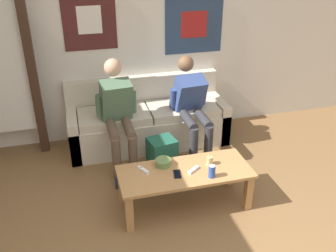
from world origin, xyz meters
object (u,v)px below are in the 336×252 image
Objects in this scene: coffee_table at (185,177)px; game_controller_near_right at (194,170)px; person_seated_teen at (192,104)px; backpack at (162,157)px; drink_can_blue at (212,171)px; cell_phone at (177,174)px; couch at (148,122)px; game_controller_near_left at (143,170)px; person_seated_adult at (118,111)px; pillar_candle at (209,161)px; ceramic_bowl at (163,162)px.

game_controller_near_right reaches higher than coffee_table.
backpack is at bearing -139.23° from person_seated_teen.
drink_can_blue reaches higher than cell_phone.
game_controller_near_left is (-0.31, -1.26, 0.14)m from couch.
backpack is 2.93× the size of cell_phone.
pillar_candle is at bearing -51.10° from person_seated_adult.
game_controller_near_right is (0.08, -0.02, 0.08)m from coffee_table.
couch is 0.68m from person_seated_teen.
game_controller_near_left reaches higher than coffee_table.
coffee_table is 0.63m from backpack.
person_seated_adult is at bearing -138.20° from couch.
person_seated_teen is 1.22m from game_controller_near_left.
person_seated_teen is at bearing -36.31° from couch.
couch is 0.75m from backpack.
couch is 13.93× the size of game_controller_near_left.
game_controller_near_right is 0.17m from cell_phone.
cell_phone is (-0.01, -1.40, 0.13)m from couch.
pillar_candle is (-0.13, -0.97, -0.18)m from person_seated_teen.
game_controller_near_left is at bearing 175.21° from pillar_candle.
coffee_table is 1.07× the size of person_seated_adult.
ceramic_bowl is (-0.18, 0.14, 0.11)m from coffee_table.
coffee_table is at bearing 164.01° from game_controller_near_right.
game_controller_near_left is at bearing 165.67° from coffee_table.
cell_phone is (-0.48, -1.06, -0.22)m from person_seated_teen.
cell_phone is at bearing -173.18° from game_controller_near_right.
person_seated_teen is 8.41× the size of game_controller_near_right.
person_seated_adult is at bearing 110.37° from ceramic_bowl.
person_seated_adult is 9.76× the size of drink_can_blue.
game_controller_near_right is (0.26, -0.16, -0.03)m from ceramic_bowl.
game_controller_near_right is at bearing -160.22° from pillar_candle.
couch reaches higher than drink_can_blue.
ceramic_bowl is 0.50m from drink_can_blue.
person_seated_teen is at bearing 40.77° from backpack.
coffee_table is 8.86× the size of cell_phone.
cell_phone is at bearing -114.64° from person_seated_teen.
couch is 1.56m from drink_can_blue.
backpack is 4.34× the size of pillar_candle.
game_controller_near_left is (-0.32, -0.51, 0.22)m from backpack.
ceramic_bowl is at bearing -123.34° from person_seated_teen.
ceramic_bowl is 1.31× the size of drink_can_blue.
person_seated_adult is 8.47× the size of game_controller_near_left.
ceramic_bowl is at bearing 141.72° from coffee_table.
couch is at bearing 104.60° from pillar_candle.
game_controller_near_left is at bearing 156.50° from drink_can_blue.
coffee_table is 0.25m from ceramic_bowl.
person_seated_adult is 1.18m from game_controller_near_right.
backpack is at bearing 103.28° from game_controller_near_right.
backpack is at bearing -89.60° from couch.
game_controller_near_right is (0.16, -1.38, 0.14)m from couch.
person_seated_adult is 0.92m from game_controller_near_left.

